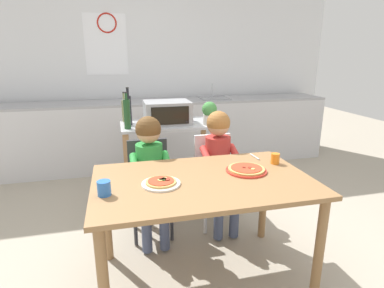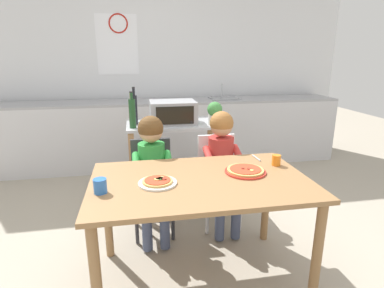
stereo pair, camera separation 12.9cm
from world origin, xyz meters
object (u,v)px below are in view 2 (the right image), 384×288
at_px(dining_chair_left, 152,180).
at_px(serving_spoon, 256,158).
at_px(bottle_clear_vinegar, 131,110).
at_px(pizza_plate_white, 158,182).
at_px(dining_table, 200,193).
at_px(bottle_slim_sauce, 134,109).
at_px(drinking_cup_blue, 100,186).
at_px(bottle_squat_spirits, 132,113).
at_px(child_in_red_shirt, 222,156).
at_px(dining_chair_right, 218,173).
at_px(toaster_oven, 173,112).
at_px(pizza_plate_red_rimmed, 245,171).
at_px(child_in_green_shirt, 152,162).
at_px(potted_herb_plant, 215,113).
at_px(drinking_cup_orange, 276,160).
at_px(kitchen_island_cart, 175,149).

height_order(dining_chair_left, serving_spoon, dining_chair_left).
xyz_separation_m(bottle_clear_vinegar, pizza_plate_white, (0.16, -1.47, -0.21)).
xyz_separation_m(dining_table, pizza_plate_white, (-0.28, -0.03, 0.11)).
distance_m(bottle_slim_sauce, drinking_cup_blue, 1.41).
xyz_separation_m(bottle_squat_spirits, child_in_red_shirt, (0.75, -0.49, -0.31)).
relative_size(bottle_squat_spirits, dining_chair_right, 0.42).
distance_m(toaster_oven, serving_spoon, 1.09).
distance_m(dining_table, pizza_plate_red_rimmed, 0.35).
distance_m(child_in_green_shirt, child_in_red_shirt, 0.60).
xyz_separation_m(bottle_clear_vinegar, drinking_cup_blue, (-0.18, -1.55, -0.17)).
xyz_separation_m(potted_herb_plant, dining_table, (-0.37, -1.10, -0.32)).
distance_m(bottle_squat_spirits, drinking_cup_orange, 1.41).
bearing_deg(dining_chair_left, pizza_plate_white, -89.96).
distance_m(potted_herb_plant, dining_chair_left, 0.91).
xyz_separation_m(bottle_slim_sauce, serving_spoon, (0.91, -0.96, -0.25)).
height_order(drinking_cup_blue, drinking_cup_orange, drinking_cup_blue).
bearing_deg(dining_chair_right, bottle_clear_vinegar, 137.00).
distance_m(dining_chair_left, pizza_plate_white, 0.78).
relative_size(toaster_oven, child_in_green_shirt, 0.44).
xyz_separation_m(dining_chair_left, child_in_red_shirt, (0.60, -0.08, 0.21)).
height_order(bottle_squat_spirits, child_in_red_shirt, bottle_squat_spirits).
height_order(pizza_plate_white, serving_spoon, pizza_plate_white).
bearing_deg(drinking_cup_orange, potted_herb_plant, 103.18).
relative_size(bottle_slim_sauce, dining_table, 0.26).
bearing_deg(bottle_slim_sauce, potted_herb_plant, -13.16).
relative_size(child_in_green_shirt, pizza_plate_white, 4.31).
bearing_deg(child_in_red_shirt, bottle_squat_spirits, 146.42).
distance_m(dining_chair_right, serving_spoon, 0.53).
distance_m(bottle_slim_sauce, drinking_cup_orange, 1.51).
xyz_separation_m(bottle_slim_sauce, bottle_clear_vinegar, (-0.04, 0.17, -0.04)).
distance_m(toaster_oven, child_in_red_shirt, 0.77).
xyz_separation_m(toaster_oven, bottle_clear_vinegar, (-0.41, 0.19, 0.01)).
bearing_deg(potted_herb_plant, child_in_green_shirt, -141.86).
bearing_deg(child_in_green_shirt, serving_spoon, -18.68).
bearing_deg(bottle_squat_spirits, child_in_green_shirt, -74.90).
relative_size(bottle_slim_sauce, dining_chair_left, 0.46).
bearing_deg(bottle_clear_vinegar, drinking_cup_orange, -51.51).
height_order(dining_table, pizza_plate_red_rimmed, pizza_plate_red_rimmed).
distance_m(bottle_slim_sauce, dining_chair_right, 1.04).
bearing_deg(drinking_cup_blue, bottle_clear_vinegar, 83.45).
xyz_separation_m(bottle_slim_sauce, dining_table, (0.40, -1.28, -0.35)).
bearing_deg(child_in_red_shirt, dining_table, -117.59).
bearing_deg(potted_herb_plant, bottle_slim_sauce, 166.84).
height_order(child_in_green_shirt, pizza_plate_red_rimmed, child_in_green_shirt).
distance_m(kitchen_island_cart, potted_herb_plant, 0.59).
distance_m(pizza_plate_red_rimmed, drinking_cup_blue, 0.95).
bearing_deg(dining_chair_right, toaster_oven, 123.90).
relative_size(kitchen_island_cart, dining_table, 0.68).
xyz_separation_m(toaster_oven, dining_chair_left, (-0.26, -0.55, -0.48)).
xyz_separation_m(child_in_green_shirt, pizza_plate_white, (0.00, -0.61, 0.08)).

